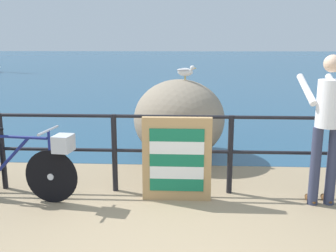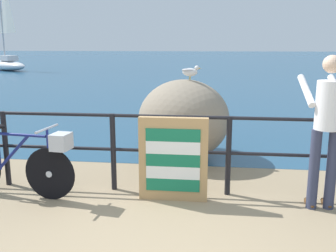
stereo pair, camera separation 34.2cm
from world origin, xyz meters
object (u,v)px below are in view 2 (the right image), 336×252
folded_deckchair_stack (173,159)px  sailboat (7,61)px  bicycle (23,161)px  breakwater_boulder_main (184,119)px  seagull (190,71)px  person_at_railing (326,125)px

folded_deckchair_stack → sailboat: 25.77m
bicycle → breakwater_boulder_main: 2.70m
breakwater_boulder_main → sailboat: (-14.13, 19.70, 0.05)m
folded_deckchair_stack → bicycle: bearing=-176.5°
breakwater_boulder_main → seagull: seagull is taller
person_at_railing → breakwater_boulder_main: size_ratio=1.06×
bicycle → folded_deckchair_stack: bearing=10.8°
person_at_railing → bicycle: bearing=86.4°
breakwater_boulder_main → sailboat: sailboat is taller
bicycle → breakwater_boulder_main: (1.86, 1.95, 0.20)m
person_at_railing → sailboat: (-15.89, 21.56, -0.28)m
seagull → sailboat: (-14.23, 19.75, -0.75)m
breakwater_boulder_main → sailboat: size_ratio=0.27×
bicycle → breakwater_boulder_main: bearing=53.6°
person_at_railing → seagull: size_ratio=5.22×
bicycle → folded_deckchair_stack: 1.88m
person_at_railing → sailboat: sailboat is taller
sailboat → bicycle: bearing=153.8°
seagull → person_at_railing: bearing=-29.5°
breakwater_boulder_main → seagull: (0.10, -0.05, 0.80)m
bicycle → person_at_railing: person_at_railing is taller
folded_deckchair_stack → seagull: (0.08, 1.79, 0.94)m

